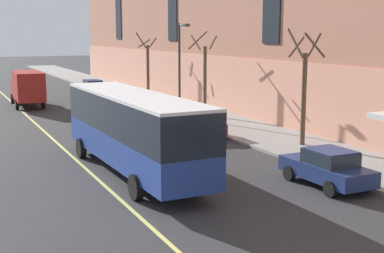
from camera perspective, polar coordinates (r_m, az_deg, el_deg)
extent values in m
plane|color=#303033|center=(24.29, -4.71, -4.86)|extent=(260.00, 260.00, 0.00)
cube|color=gray|center=(31.21, 9.69, -1.51)|extent=(5.06, 160.00, 0.15)
cube|color=tan|center=(30.08, 16.95, 1.88)|extent=(0.14, 110.00, 4.40)
cube|color=navy|center=(23.72, -6.28, -2.11)|extent=(2.75, 12.01, 1.29)
cube|color=black|center=(23.46, -6.34, 1.31)|extent=(2.76, 12.01, 1.57)
cube|color=white|center=(23.35, -6.38, 3.36)|extent=(2.77, 12.01, 0.12)
cube|color=#19232D|center=(29.15, -10.45, 2.56)|extent=(2.29, 0.13, 1.18)
cube|color=orange|center=(29.07, -10.50, 4.05)|extent=(1.74, 0.10, 0.28)
cube|color=black|center=(29.45, -10.35, -0.94)|extent=(2.44, 0.17, 0.24)
cube|color=white|center=(29.18, -12.01, -0.59)|extent=(0.28, 0.07, 0.18)
cube|color=white|center=(29.65, -8.75, -0.33)|extent=(0.28, 0.07, 0.18)
cylinder|color=black|center=(27.42, -11.74, -2.25)|extent=(0.32, 1.01, 1.00)
cylinder|color=black|center=(28.14, -6.84, -1.80)|extent=(0.32, 1.01, 1.00)
cylinder|color=black|center=(20.22, -6.00, -6.45)|extent=(0.32, 1.01, 1.00)
cylinder|color=black|center=(21.18, 0.35, -5.63)|extent=(0.32, 1.01, 1.00)
cube|color=navy|center=(55.29, -10.59, 3.98)|extent=(1.76, 4.73, 0.64)
cube|color=#232D38|center=(55.01, -10.55, 4.58)|extent=(1.54, 2.13, 0.56)
cube|color=navy|center=(54.98, -10.56, 4.89)|extent=(1.50, 2.04, 0.04)
cylinder|color=black|center=(56.53, -11.79, 3.74)|extent=(0.22, 0.64, 0.64)
cylinder|color=black|center=(56.95, -10.12, 3.84)|extent=(0.22, 0.64, 0.64)
cylinder|color=black|center=(53.71, -11.06, 3.45)|extent=(0.22, 0.64, 0.64)
cylinder|color=black|center=(54.14, -9.31, 3.56)|extent=(0.22, 0.64, 0.64)
cube|color=#B21E19|center=(32.51, 0.71, 0.09)|extent=(1.80, 4.43, 0.64)
cube|color=#232D38|center=(32.21, 0.88, 1.09)|extent=(1.54, 2.01, 0.56)
cube|color=#B21E19|center=(32.17, 0.88, 1.61)|extent=(1.51, 1.92, 0.04)
cylinder|color=black|center=(33.46, -1.57, -0.18)|extent=(0.23, 0.64, 0.64)
cylinder|color=black|center=(34.13, 1.02, 0.02)|extent=(0.23, 0.64, 0.64)
cylinder|color=black|center=(31.00, 0.36, -0.99)|extent=(0.23, 0.64, 0.64)
cylinder|color=black|center=(31.72, 3.11, -0.75)|extent=(0.23, 0.64, 0.64)
cube|color=#BCAD89|center=(42.78, -6.02, 2.41)|extent=(1.92, 4.26, 0.64)
cube|color=#232D38|center=(42.51, -5.94, 3.18)|extent=(1.63, 1.94, 0.56)
cube|color=#BCAD89|center=(42.47, -5.95, 3.58)|extent=(1.59, 1.86, 0.04)
cylinder|color=black|center=(43.81, -7.62, 2.13)|extent=(0.24, 0.65, 0.64)
cylinder|color=black|center=(44.32, -5.44, 2.26)|extent=(0.24, 0.65, 0.64)
cylinder|color=black|center=(41.33, -6.62, 1.69)|extent=(0.24, 0.65, 0.64)
cylinder|color=black|center=(41.87, -4.32, 1.83)|extent=(0.24, 0.65, 0.64)
cube|color=navy|center=(22.59, 14.12, -4.58)|extent=(1.81, 4.25, 0.64)
cube|color=#232D38|center=(22.29, 14.53, -3.21)|extent=(1.57, 1.92, 0.56)
cube|color=navy|center=(22.23, 14.56, -2.45)|extent=(1.54, 1.83, 0.04)
cylinder|color=black|center=(23.14, 10.34, -4.92)|extent=(0.23, 0.64, 0.64)
cylinder|color=black|center=(24.18, 13.66, -4.40)|extent=(0.23, 0.64, 0.64)
cylinder|color=black|center=(21.17, 14.56, -6.48)|extent=(0.23, 0.64, 0.64)
cylinder|color=black|center=(22.30, 17.97, -5.81)|extent=(0.23, 0.64, 0.64)
cube|color=navy|center=(49.35, -8.94, 3.34)|extent=(1.79, 4.56, 0.64)
cube|color=#232D38|center=(49.07, -8.89, 4.01)|extent=(1.56, 2.06, 0.56)
cube|color=navy|center=(49.04, -8.89, 4.35)|extent=(1.52, 1.97, 0.04)
cylinder|color=black|center=(50.50, -10.34, 3.08)|extent=(0.23, 0.64, 0.64)
cylinder|color=black|center=(50.98, -8.47, 3.19)|extent=(0.23, 0.64, 0.64)
cylinder|color=black|center=(47.81, -9.43, 2.73)|extent=(0.23, 0.64, 0.64)
cylinder|color=black|center=(48.31, -7.47, 2.85)|extent=(0.23, 0.64, 0.64)
cube|color=maroon|center=(46.72, -17.05, 4.17)|extent=(2.38, 5.01, 2.33)
cube|color=maroon|center=(50.26, -17.47, 3.82)|extent=(2.15, 1.78, 1.60)
cube|color=#1E2833|center=(51.11, -17.59, 4.19)|extent=(1.87, 0.15, 0.80)
cylinder|color=black|center=(50.26, -18.60, 2.80)|extent=(0.29, 0.85, 0.84)
cylinder|color=black|center=(50.47, -16.24, 2.95)|extent=(0.29, 0.85, 0.84)
cylinder|color=black|center=(46.15, -18.16, 2.24)|extent=(0.29, 0.85, 0.84)
cylinder|color=black|center=(46.38, -15.59, 2.40)|extent=(0.29, 0.85, 0.84)
cylinder|color=brown|center=(29.61, 11.83, 2.84)|extent=(0.27, 0.27, 4.99)
cylinder|color=brown|center=(29.70, 12.91, 8.44)|extent=(0.20, 1.16, 1.29)
cylinder|color=brown|center=(29.77, 11.10, 8.34)|extent=(1.27, 0.45, 1.13)
cylinder|color=brown|center=(29.00, 10.97, 8.73)|extent=(0.12, 1.44, 1.54)
cylinder|color=brown|center=(28.88, 12.96, 8.46)|extent=(1.49, 0.22, 1.35)
cylinder|color=brown|center=(39.69, 1.39, 4.87)|extent=(0.25, 0.25, 5.10)
cylinder|color=brown|center=(39.78, 2.26, 8.95)|extent=(0.23, 1.33, 1.03)
cylinder|color=brown|center=(40.21, 0.63, 9.19)|extent=(1.76, 0.50, 1.36)
cylinder|color=brown|center=(39.22, 0.40, 8.96)|extent=(0.14, 1.58, 1.06)
cylinder|color=brown|center=(50.59, -4.72, 5.84)|extent=(0.27, 0.27, 4.95)
cylinder|color=brown|center=(50.78, -4.21, 8.91)|extent=(0.37, 1.22, 0.95)
cylinder|color=brown|center=(51.01, -5.11, 8.83)|extent=(1.30, 0.33, 0.82)
cylinder|color=brown|center=(50.03, -5.47, 9.16)|extent=(0.53, 1.55, 1.43)
cylinder|color=#2D2D30|center=(38.75, -1.35, 5.97)|extent=(0.16, 0.16, 6.74)
cylinder|color=#2D2D30|center=(38.16, -1.02, 10.82)|extent=(0.10, 1.10, 0.10)
cube|color=#3D3D3F|center=(37.66, -0.67, 10.76)|extent=(0.36, 0.60, 0.20)
cube|color=#E0D66B|center=(26.41, -11.91, -3.83)|extent=(0.16, 140.00, 0.01)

